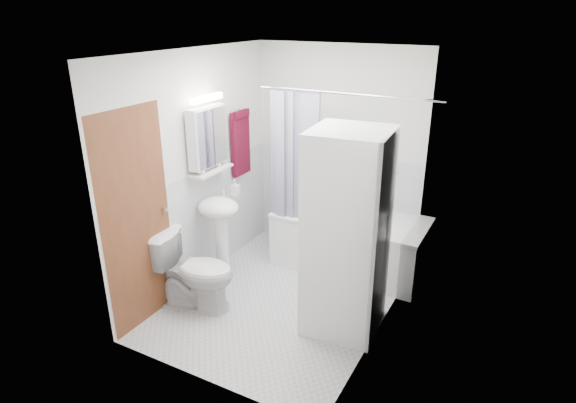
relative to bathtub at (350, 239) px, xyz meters
The scene contains 20 objects.
floor 1.04m from the bathtub, 110.38° to the right, with size 2.60×2.60×0.00m, color silver.
room_walls 1.50m from the bathtub, 110.38° to the right, with size 2.60×2.60×2.60m.
wainscot 0.76m from the bathtub, 118.60° to the right, with size 1.98×2.58×2.58m.
door 2.06m from the bathtub, 131.31° to the right, with size 0.05×2.00×2.00m.
bathtub is the anchor object (origin of this frame).
tub_spout 0.71m from the bathtub, 58.78° to the left, with size 0.04×0.04×0.12m, color silver.
curtain_rod 1.69m from the bathtub, 90.00° to the right, with size 0.02×0.02×1.83m, color silver.
shower_curtain 1.10m from the bathtub, 148.55° to the right, with size 0.55×0.02×1.45m.
sink 1.47m from the bathtub, 140.32° to the right, with size 0.44×0.37×1.04m.
medicine_cabinet 1.93m from the bathtub, 146.67° to the right, with size 0.13×0.50×0.71m.
shelf 1.71m from the bathtub, 146.35° to the right, with size 0.18×0.54×0.03m, color silver.
shower_caddy 0.90m from the bathtub, 52.00° to the left, with size 0.22×0.06×0.02m, color silver.
towel 1.64m from the bathtub, behind, with size 0.07×0.31×0.75m.
washer_dryer 1.22m from the bathtub, 71.78° to the right, with size 0.71×0.71×1.84m.
toilet 1.76m from the bathtub, 126.25° to the right, with size 0.44×0.78×0.77m, color white.
soap_pump 1.38m from the bathtub, 147.50° to the right, with size 0.08×0.17×0.08m, color gray.
shelf_bottle 1.81m from the bathtub, 141.78° to the right, with size 0.07×0.18×0.07m, color gray.
shelf_cup 1.69m from the bathtub, 150.39° to the right, with size 0.10×0.09×0.10m, color gray.
shampoo_a 0.94m from the bathtub, 88.54° to the left, with size 0.13×0.17×0.13m, color gray.
shampoo_b 0.92m from the bathtub, 68.17° to the left, with size 0.08×0.21×0.08m, color #254896.
Camera 1 is at (1.99, -3.64, 2.73)m, focal length 30.00 mm.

